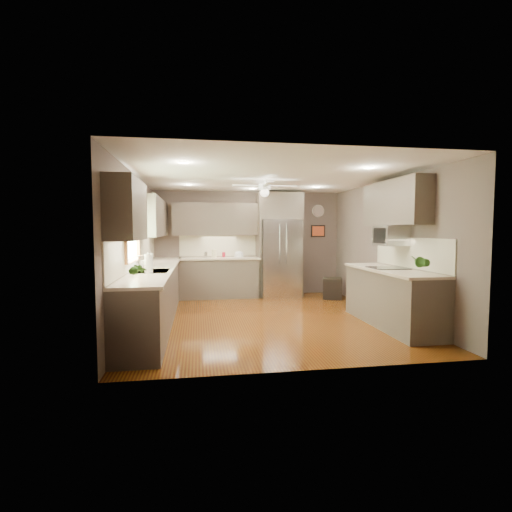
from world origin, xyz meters
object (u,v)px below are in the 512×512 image
object	(u,v)px
canister_c	(214,254)
stool	(333,288)
soap_bottle	(145,263)
potted_plant_right	(419,262)
microwave	(391,236)
canister_d	(224,255)
refrigerator	(280,246)
bowl	(239,256)
paper_towel	(149,263)
potted_plant_left	(138,270)
canister_b	(206,255)

from	to	relation	value
canister_c	stool	xyz separation A→B (m)	(2.68, -0.55, -0.79)
soap_bottle	potted_plant_right	world-z (taller)	potted_plant_right
microwave	stool	bearing A→B (deg)	95.06
microwave	stool	size ratio (longest dim) A/B	1.00
soap_bottle	microwave	distance (m)	4.15
canister_d	refrigerator	distance (m)	1.34
bowl	paper_towel	xyz separation A→B (m)	(-1.68, -3.02, 0.11)
bowl	microwave	world-z (taller)	microwave
canister_c	bowl	world-z (taller)	canister_c
stool	canister_d	bearing A→B (deg)	165.84
bowl	stool	distance (m)	2.30
canister_c	potted_plant_right	distance (m)	4.65
canister_d	paper_towel	world-z (taller)	paper_towel
potted_plant_left	bowl	world-z (taller)	potted_plant_left
bowl	paper_towel	size ratio (longest dim) A/B	0.69
canister_c	potted_plant_left	size ratio (longest dim) A/B	0.61
microwave	stool	world-z (taller)	microwave
soap_bottle	microwave	xyz separation A→B (m)	(4.10, -0.39, 0.44)
canister_b	canister_c	size ratio (longest dim) A/B	0.67
canister_d	bowl	distance (m)	0.36
canister_c	paper_towel	size ratio (longest dim) A/B	0.65
soap_bottle	bowl	bearing A→B (deg)	52.81
potted_plant_right	bowl	xyz separation A→B (m)	(-2.18, 3.79, -0.15)
soap_bottle	stool	bearing A→B (deg)	24.66
canister_d	soap_bottle	bearing A→B (deg)	-121.14
potted_plant_left	refrigerator	xyz separation A→B (m)	(2.63, 4.02, 0.09)
soap_bottle	potted_plant_right	distance (m)	4.23
refrigerator	canister_c	bearing A→B (deg)	178.97
canister_c	microwave	world-z (taller)	microwave
canister_b	bowl	distance (m)	0.78
soap_bottle	potted_plant_left	bearing A→B (deg)	-85.19
potted_plant_left	potted_plant_right	xyz separation A→B (m)	(3.85, 0.31, 0.02)
potted_plant_right	paper_towel	xyz separation A→B (m)	(-3.86, 0.76, -0.04)
bowl	stool	bearing A→B (deg)	-16.00
potted_plant_right	stool	world-z (taller)	potted_plant_right
canister_b	stool	distance (m)	3.03
potted_plant_left	paper_towel	xyz separation A→B (m)	(-0.01, 1.07, -0.02)
stool	paper_towel	bearing A→B (deg)	-147.29
canister_b	canister_d	distance (m)	0.43
paper_towel	canister_c	bearing A→B (deg)	69.79
potted_plant_right	bowl	world-z (taller)	potted_plant_right
canister_b	refrigerator	xyz separation A→B (m)	(1.74, -0.03, 0.18)
canister_c	canister_d	world-z (taller)	canister_c
potted_plant_left	bowl	distance (m)	4.43
stool	potted_plant_right	bearing A→B (deg)	-88.50
canister_d	microwave	size ratio (longest dim) A/B	0.21
refrigerator	soap_bottle	bearing A→B (deg)	-140.20
canister_d	bowl	size ratio (longest dim) A/B	0.54
bowl	canister_c	bearing A→B (deg)	-174.83
canister_c	stool	world-z (taller)	canister_c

